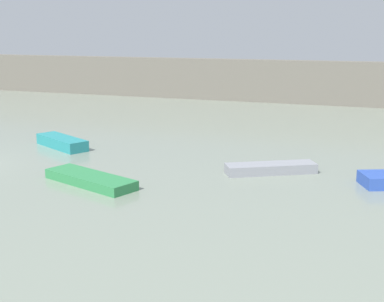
# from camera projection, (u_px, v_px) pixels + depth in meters

# --- Properties ---
(embankment_wall) EXTENTS (80.00, 1.20, 3.25)m
(embankment_wall) POSITION_uv_depth(u_px,v_px,m) (169.00, 78.00, 43.69)
(embankment_wall) COLOR #666056
(embankment_wall) RESTS_ON ground_plane
(rowboat_teal) EXTENTS (3.37, 2.39, 0.50)m
(rowboat_teal) POSITION_uv_depth(u_px,v_px,m) (62.00, 142.00, 25.24)
(rowboat_teal) COLOR teal
(rowboat_teal) RESTS_ON ground_plane
(rowboat_green) EXTENTS (4.07, 2.42, 0.35)m
(rowboat_green) POSITION_uv_depth(u_px,v_px,m) (90.00, 179.00, 19.27)
(rowboat_green) COLOR #2D7F47
(rowboat_green) RESTS_ON ground_plane
(rowboat_grey) EXTENTS (3.54, 2.57, 0.39)m
(rowboat_grey) POSITION_uv_depth(u_px,v_px,m) (271.00, 168.00, 20.73)
(rowboat_grey) COLOR gray
(rowboat_grey) RESTS_ON ground_plane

